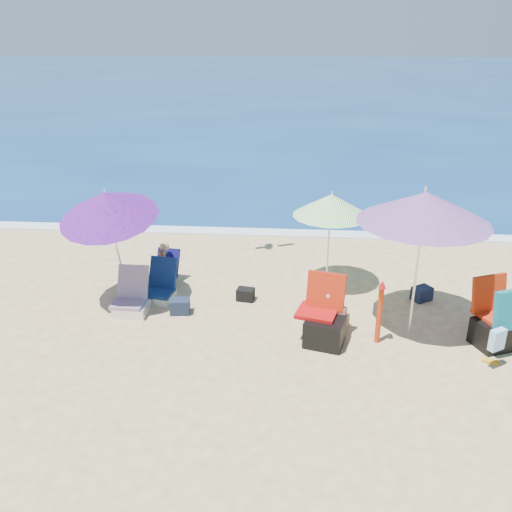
# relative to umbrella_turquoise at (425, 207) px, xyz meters

# --- Properties ---
(ground) EXTENTS (120.00, 120.00, 0.00)m
(ground) POSITION_rel_umbrella_turquoise_xyz_m (-2.44, -0.65, -2.18)
(ground) COLOR #D8BC84
(ground) RESTS_ON ground
(sea) EXTENTS (120.00, 80.00, 0.12)m
(sea) POSITION_rel_umbrella_turquoise_xyz_m (-2.44, 44.35, -2.23)
(sea) COLOR navy
(sea) RESTS_ON ground
(foam) EXTENTS (120.00, 0.50, 0.04)m
(foam) POSITION_rel_umbrella_turquoise_xyz_m (-2.44, 4.45, -2.16)
(foam) COLOR white
(foam) RESTS_ON ground
(umbrella_turquoise) EXTENTS (2.79, 2.79, 2.48)m
(umbrella_turquoise) POSITION_rel_umbrella_turquoise_xyz_m (0.00, 0.00, 0.00)
(umbrella_turquoise) COLOR white
(umbrella_turquoise) RESTS_ON ground
(umbrella_striped) EXTENTS (1.74, 1.74, 1.96)m
(umbrella_striped) POSITION_rel_umbrella_turquoise_xyz_m (-1.39, 1.51, -0.47)
(umbrella_striped) COLOR white
(umbrella_striped) RESTS_ON ground
(umbrella_blue) EXTENTS (2.03, 2.09, 2.41)m
(umbrella_blue) POSITION_rel_umbrella_turquoise_xyz_m (-5.37, 0.38, -0.21)
(umbrella_blue) COLOR silver
(umbrella_blue) RESTS_ON ground
(furled_umbrella) EXTENTS (0.14, 0.20, 1.16)m
(furled_umbrella) POSITION_rel_umbrella_turquoise_xyz_m (-0.65, -0.58, -1.55)
(furled_umbrella) COLOR red
(furled_umbrella) RESTS_ON ground
(chair_navy) EXTENTS (0.66, 0.77, 0.77)m
(chair_navy) POSITION_rel_umbrella_turquoise_xyz_m (-4.62, 0.68, -1.98)
(chair_navy) COLOR #0D2349
(chair_navy) RESTS_ON ground
(chair_rainbow) EXTENTS (0.64, 0.72, 0.81)m
(chair_rainbow) POSITION_rel_umbrella_turquoise_xyz_m (-5.02, 0.15, -1.97)
(chair_rainbow) COLOR #D46D4A
(chair_rainbow) RESTS_ON ground
(camp_chair_left) EXTENTS (0.89, 0.90, 1.12)m
(camp_chair_left) POSITION_rel_umbrella_turquoise_xyz_m (-1.54, -0.62, -1.85)
(camp_chair_left) COLOR #A70D0B
(camp_chair_left) RESTS_ON ground
(camp_chair_right) EXTENTS (0.86, 1.34, 1.17)m
(camp_chair_right) POSITION_rel_umbrella_turquoise_xyz_m (1.24, -0.56, -1.76)
(camp_chair_right) COLOR red
(camp_chair_right) RESTS_ON ground
(person_center) EXTENTS (0.57, 0.54, 0.78)m
(person_center) POSITION_rel_umbrella_turquoise_xyz_m (-1.45, -0.34, -1.80)
(person_center) COLOR tan
(person_center) RESTS_ON ground
(person_left) EXTENTS (0.57, 0.73, 0.87)m
(person_left) POSITION_rel_umbrella_turquoise_xyz_m (-4.67, 1.31, -1.79)
(person_left) COLOR tan
(person_left) RESTS_ON ground
(bag_navy_a) EXTENTS (0.38, 0.29, 0.27)m
(bag_navy_a) POSITION_rel_umbrella_turquoise_xyz_m (-4.12, 0.16, -2.05)
(bag_navy_a) COLOR #172134
(bag_navy_a) RESTS_ON ground
(bag_black_a) EXTENTS (0.36, 0.29, 0.24)m
(bag_black_a) POSITION_rel_umbrella_turquoise_xyz_m (-2.98, 0.77, -2.07)
(bag_black_a) COLOR black
(bag_black_a) RESTS_ON ground
(bag_tan) EXTENTS (0.38, 0.33, 0.27)m
(bag_tan) POSITION_rel_umbrella_turquoise_xyz_m (-1.26, -0.10, -2.05)
(bag_tan) COLOR tan
(bag_tan) RESTS_ON ground
(bag_navy_b) EXTENTS (0.44, 0.41, 0.26)m
(bag_navy_b) POSITION_rel_umbrella_turquoise_xyz_m (0.39, 1.04, -2.05)
(bag_navy_b) COLOR #161D31
(bag_navy_b) RESTS_ON ground
(orange_item) EXTENTS (0.27, 0.18, 0.03)m
(orange_item) POSITION_rel_umbrella_turquoise_xyz_m (1.05, -1.04, -2.17)
(orange_item) COLOR orange
(orange_item) RESTS_ON ground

